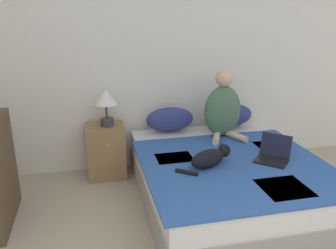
% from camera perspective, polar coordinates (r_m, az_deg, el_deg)
% --- Properties ---
extents(wall_back, '(5.38, 0.05, 2.55)m').
position_cam_1_polar(wall_back, '(4.25, 3.26, 10.42)').
color(wall_back, white).
rests_on(wall_back, ground_plane).
extents(bed, '(1.69, 2.02, 0.48)m').
position_cam_1_polar(bed, '(3.60, 9.30, -8.59)').
color(bed, '#9E998E').
rests_on(bed, ground_plane).
extents(pillow_near, '(0.56, 0.26, 0.28)m').
position_cam_1_polar(pillow_near, '(4.12, 0.30, 0.85)').
color(pillow_near, navy).
rests_on(pillow_near, bed).
extents(pillow_far, '(0.56, 0.26, 0.28)m').
position_cam_1_polar(pillow_far, '(4.34, 9.86, 1.49)').
color(pillow_far, navy).
rests_on(pillow_far, bed).
extents(person_sitting, '(0.42, 0.41, 0.75)m').
position_cam_1_polar(person_sitting, '(3.95, 8.79, 2.50)').
color(person_sitting, '#476B4C').
rests_on(person_sitting, bed).
extents(cat_tabby, '(0.56, 0.32, 0.18)m').
position_cam_1_polar(cat_tabby, '(3.24, 6.78, -5.26)').
color(cat_tabby, black).
rests_on(cat_tabby, bed).
extents(laptop_open, '(0.39, 0.39, 0.23)m').
position_cam_1_polar(laptop_open, '(3.49, 16.47, -4.76)').
color(laptop_open, black).
rests_on(laptop_open, bed).
extents(nightstand, '(0.42, 0.37, 0.61)m').
position_cam_1_polar(nightstand, '(4.10, -9.90, -4.19)').
color(nightstand, '#937047').
rests_on(nightstand, ground_plane).
extents(table_lamp, '(0.25, 0.25, 0.41)m').
position_cam_1_polar(table_lamp, '(3.90, -9.94, 3.78)').
color(table_lamp, '#38383D').
rests_on(table_lamp, nightstand).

